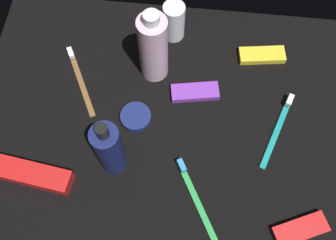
% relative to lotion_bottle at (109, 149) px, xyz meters
% --- Properties ---
extents(ground_plane, '(0.84, 0.64, 0.01)m').
position_rel_lotion_bottle_xyz_m(ground_plane, '(0.10, 0.09, -0.08)').
color(ground_plane, black).
extents(lotion_bottle, '(0.05, 0.05, 0.18)m').
position_rel_lotion_bottle_xyz_m(lotion_bottle, '(0.00, 0.00, 0.00)').
color(lotion_bottle, navy).
rests_on(lotion_bottle, ground_plane).
extents(bodywash_bottle, '(0.06, 0.06, 0.19)m').
position_rel_lotion_bottle_xyz_m(bodywash_bottle, '(0.06, 0.22, 0.01)').
color(bodywash_bottle, silver).
rests_on(bodywash_bottle, ground_plane).
extents(deodorant_stick, '(0.05, 0.05, 0.10)m').
position_rel_lotion_bottle_xyz_m(deodorant_stick, '(0.09, 0.33, -0.03)').
color(deodorant_stick, silver).
rests_on(deodorant_stick, ground_plane).
extents(toothbrush_teal, '(0.07, 0.17, 0.02)m').
position_rel_lotion_bottle_xyz_m(toothbrush_teal, '(0.33, 0.11, -0.07)').
color(toothbrush_teal, teal).
rests_on(toothbrush_teal, ground_plane).
extents(toothbrush_brown, '(0.09, 0.17, 0.02)m').
position_rel_lotion_bottle_xyz_m(toothbrush_brown, '(-0.11, 0.18, -0.07)').
color(toothbrush_brown, brown).
rests_on(toothbrush_brown, ground_plane).
extents(toothbrush_green, '(0.10, 0.16, 0.02)m').
position_rel_lotion_bottle_xyz_m(toothbrush_green, '(0.17, -0.05, -0.07)').
color(toothbrush_green, green).
rests_on(toothbrush_green, ground_plane).
extents(toothpaste_box_red, '(0.18, 0.07, 0.03)m').
position_rel_lotion_bottle_xyz_m(toothpaste_box_red, '(-0.16, -0.05, -0.06)').
color(toothpaste_box_red, red).
rests_on(toothpaste_box_red, ground_plane).
extents(snack_bar_purple, '(0.11, 0.06, 0.01)m').
position_rel_lotion_bottle_xyz_m(snack_bar_purple, '(0.15, 0.17, -0.07)').
color(snack_bar_purple, purple).
rests_on(snack_bar_purple, ground_plane).
extents(snack_bar_red, '(0.11, 0.08, 0.01)m').
position_rel_lotion_bottle_xyz_m(snack_bar_red, '(0.37, -0.10, -0.07)').
color(snack_bar_red, red).
rests_on(snack_bar_red, ground_plane).
extents(snack_bar_yellow, '(0.11, 0.06, 0.01)m').
position_rel_lotion_bottle_xyz_m(snack_bar_yellow, '(0.30, 0.29, -0.07)').
color(snack_bar_yellow, yellow).
rests_on(snack_bar_yellow, ground_plane).
extents(cream_tin_left, '(0.07, 0.07, 0.02)m').
position_rel_lotion_bottle_xyz_m(cream_tin_left, '(0.03, 0.10, -0.07)').
color(cream_tin_left, navy).
rests_on(cream_tin_left, ground_plane).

